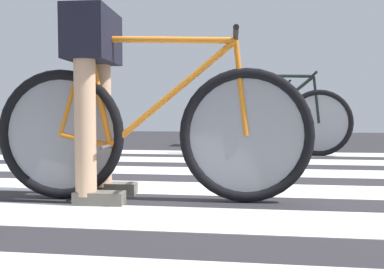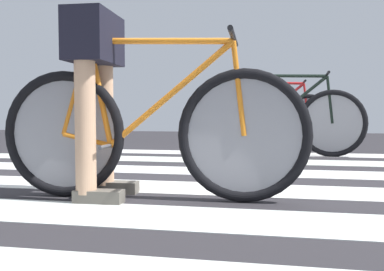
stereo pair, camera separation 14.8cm
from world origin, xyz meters
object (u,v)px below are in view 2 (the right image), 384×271
(bicycle_1_of_3, at_px, (150,130))
(cyclist_1_of_3, at_px, (96,79))
(bicycle_2_of_3, at_px, (283,121))
(cyclist_3_of_3, at_px, (246,100))
(bicycle_3_of_3, at_px, (269,119))

(bicycle_1_of_3, xyz_separation_m, cyclist_1_of_3, (-0.31, -0.01, 0.28))
(bicycle_2_of_3, bearing_deg, cyclist_3_of_3, 115.52)
(cyclist_1_of_3, relative_size, cyclist_3_of_3, 1.05)
(bicycle_1_of_3, bearing_deg, cyclist_3_of_3, 83.27)
(bicycle_1_of_3, xyz_separation_m, bicycle_3_of_3, (0.61, 3.64, 0.00))
(bicycle_2_of_3, distance_m, bicycle_3_of_3, 1.17)
(bicycle_1_of_3, distance_m, bicycle_3_of_3, 3.69)
(cyclist_3_of_3, bearing_deg, bicycle_1_of_3, -94.73)
(bicycle_2_of_3, xyz_separation_m, cyclist_3_of_3, (-0.47, 1.16, 0.25))
(bicycle_3_of_3, bearing_deg, cyclist_1_of_3, -104.17)
(bicycle_2_of_3, bearing_deg, bicycle_1_of_3, -103.67)
(bicycle_2_of_3, xyz_separation_m, bicycle_3_of_3, (-0.16, 1.16, 0.00))
(bicycle_1_of_3, relative_size, cyclist_3_of_3, 1.77)
(cyclist_1_of_3, xyz_separation_m, bicycle_2_of_3, (1.08, 2.49, -0.28))
(cyclist_1_of_3, relative_size, bicycle_3_of_3, 0.59)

